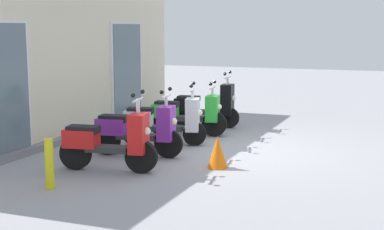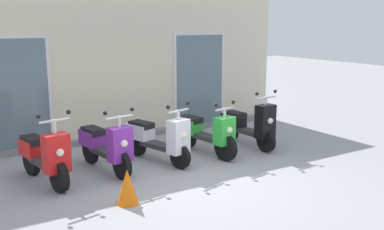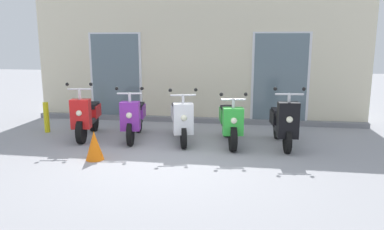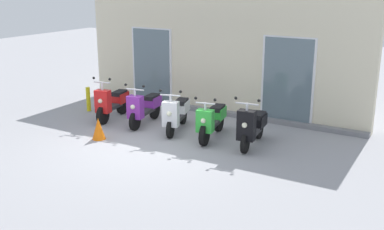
{
  "view_description": "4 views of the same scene",
  "coord_description": "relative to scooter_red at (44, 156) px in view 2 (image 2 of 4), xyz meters",
  "views": [
    {
      "loc": [
        -9.32,
        -2.99,
        2.2
      ],
      "look_at": [
        0.41,
        0.91,
        0.53
      ],
      "focal_mm": 51.94,
      "sensor_mm": 36.0,
      "label": 1
    },
    {
      "loc": [
        -3.61,
        -5.74,
        2.57
      ],
      "look_at": [
        0.56,
        1.03,
        0.88
      ],
      "focal_mm": 41.15,
      "sensor_mm": 36.0,
      "label": 2
    },
    {
      "loc": [
        1.37,
        -6.06,
        2.04
      ],
      "look_at": [
        0.34,
        0.57,
        0.71
      ],
      "focal_mm": 34.22,
      "sensor_mm": 36.0,
      "label": 3
    },
    {
      "loc": [
        5.99,
        -8.17,
        3.68
      ],
      "look_at": [
        0.65,
        0.9,
        0.61
      ],
      "focal_mm": 43.62,
      "sensor_mm": 36.0,
      "label": 4
    }
  ],
  "objects": [
    {
      "name": "scooter_black",
      "position": [
        4.15,
        -0.07,
        0.02
      ],
      "size": [
        0.58,
        1.52,
        1.24
      ],
      "color": "black",
      "rests_on": "ground_plane"
    },
    {
      "name": "scooter_red",
      "position": [
        0.0,
        0.0,
        0.0
      ],
      "size": [
        0.62,
        1.56,
        1.25
      ],
      "color": "black",
      "rests_on": "ground_plane"
    },
    {
      "name": "ground_plane",
      "position": [
        2.08,
        -1.28,
        -0.46
      ],
      "size": [
        40.0,
        40.0,
        0.0
      ],
      "primitive_type": "plane",
      "color": "#939399"
    },
    {
      "name": "scooter_white",
      "position": [
        2.07,
        0.0,
        0.01
      ],
      "size": [
        0.77,
        1.56,
        1.18
      ],
      "color": "black",
      "rests_on": "ground_plane"
    },
    {
      "name": "scooter_green",
      "position": [
        3.09,
        -0.02,
        -0.02
      ],
      "size": [
        0.63,
        1.62,
        1.12
      ],
      "color": "black",
      "rests_on": "ground_plane"
    },
    {
      "name": "traffic_cone",
      "position": [
        0.8,
        -1.47,
        -0.2
      ],
      "size": [
        0.32,
        0.32,
        0.52
      ],
      "primitive_type": "cone",
      "color": "orange",
      "rests_on": "ground_plane"
    },
    {
      "name": "scooter_purple",
      "position": [
        1.05,
        0.05,
        0.01
      ],
      "size": [
        0.61,
        1.6,
        1.18
      ],
      "color": "black",
      "rests_on": "ground_plane"
    },
    {
      "name": "storefront_facade",
      "position": [
        2.08,
        2.13,
        1.11
      ],
      "size": [
        8.58,
        0.5,
        3.26
      ],
      "color": "beige",
      "rests_on": "ground_plane"
    }
  ]
}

